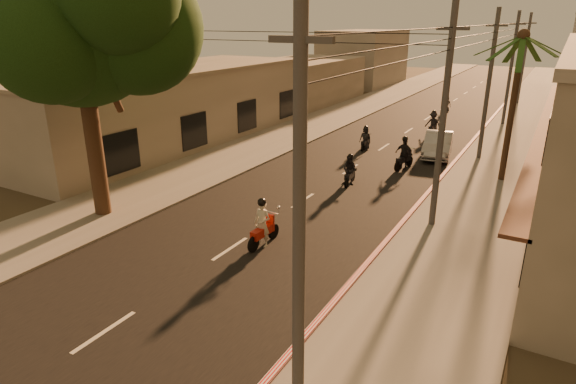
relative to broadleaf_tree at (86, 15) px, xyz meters
name	(u,v)px	position (x,y,z in m)	size (l,w,h in m)	color
ground	(196,271)	(6.61, -2.14, -8.48)	(160.00, 160.00, 0.00)	#383023
road	(384,147)	(6.61, 17.86, -8.47)	(10.00, 140.00, 0.02)	black
sidewalk_right	(500,161)	(14.11, 17.86, -8.42)	(5.00, 140.00, 0.12)	slate
sidewalk_left	(289,134)	(-0.89, 17.86, -8.42)	(5.00, 140.00, 0.12)	slate
curb_stripe	(443,176)	(11.71, 12.86, -8.38)	(0.20, 60.00, 0.20)	red
left_building	(168,106)	(-7.37, 11.86, -5.88)	(8.20, 24.20, 5.20)	#9C968D
broadleaf_tree	(86,15)	(0.00, 0.00, 0.00)	(9.60, 8.70, 12.10)	black
palm_tree	(522,45)	(14.61, 13.86, -1.33)	(5.00, 5.00, 8.20)	black
utility_poles	(493,52)	(12.81, 17.86, -1.94)	(1.20, 48.26, 9.00)	#38383A
filler_left_near	(301,81)	(-7.39, 31.86, -6.28)	(8.00, 14.00, 4.40)	#9C968D
filler_left_far	(364,58)	(-7.39, 49.86, -4.98)	(8.00, 14.00, 7.00)	#9C968D
scooter_red	(263,225)	(7.55, 0.75, -7.61)	(0.76, 2.02, 1.98)	black
scooter_mid_a	(350,171)	(7.64, 9.23, -7.69)	(0.92, 1.76, 1.73)	black
scooter_mid_b	(404,154)	(9.28, 13.43, -7.58)	(1.29, 1.99, 1.99)	black
scooter_far_a	(365,139)	(5.69, 16.63, -7.73)	(0.83, 1.70, 1.67)	black
scooter_far_b	(433,124)	(8.57, 23.29, -7.61)	(1.23, 1.94, 1.91)	black
parked_car	(438,144)	(10.34, 17.34, -7.70)	(2.33, 4.88, 1.54)	#A1A3A9
scooter_far_c	(447,105)	(7.37, 33.66, -7.75)	(0.96, 1.59, 1.59)	black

